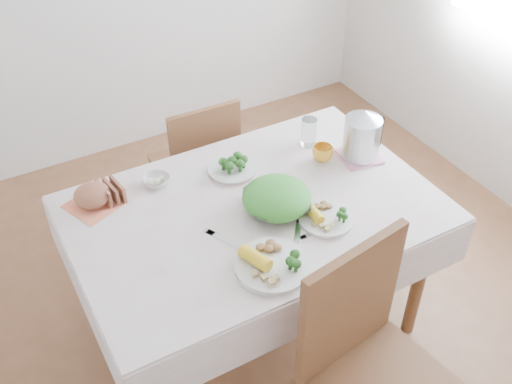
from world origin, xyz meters
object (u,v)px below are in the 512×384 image
salad_bowl (277,204)px  dinner_plate_left (272,266)px  dinner_plate_right (326,219)px  electric_kettle (362,136)px  dining_table (254,271)px  chair_far (194,160)px  yellow_mug (323,153)px

salad_bowl → dinner_plate_left: 0.33m
dinner_plate_right → electric_kettle: electric_kettle is taller
dining_table → chair_far: chair_far is taller
electric_kettle → dinner_plate_left: bearing=-158.2°
electric_kettle → chair_far: bearing=117.0°
chair_far → salad_bowl: size_ratio=3.32×
dinner_plate_right → electric_kettle: size_ratio=0.96×
yellow_mug → electric_kettle: bearing=-23.7°
chair_far → dinner_plate_left: bearing=81.7°
yellow_mug → electric_kettle: electric_kettle is taller
dining_table → salad_bowl: 0.43m
chair_far → electric_kettle: bearing=126.1°
dinner_plate_right → electric_kettle: 0.49m
dinner_plate_left → dinner_plate_right: size_ratio=1.26×
electric_kettle → dinner_plate_right: bearing=-151.3°
salad_bowl → yellow_mug: bearing=28.8°
salad_bowl → electric_kettle: (0.52, 0.13, 0.09)m
dinner_plate_left → electric_kettle: (0.70, 0.40, 0.11)m
dining_table → electric_kettle: (0.59, 0.07, 0.51)m
salad_bowl → dinner_plate_right: salad_bowl is taller
dinner_plate_left → dinner_plate_right: 0.34m
salad_bowl → dinner_plate_left: (-0.18, -0.27, -0.02)m
electric_kettle → yellow_mug: bearing=148.2°
dinner_plate_left → electric_kettle: size_ratio=1.21×
yellow_mug → dinner_plate_right: bearing=-122.1°
chair_far → dinner_plate_left: size_ratio=3.09×
salad_bowl → electric_kettle: bearing=14.0°
dining_table → dinner_plate_left: size_ratio=4.92×
chair_far → yellow_mug: (0.36, -0.66, 0.33)m
yellow_mug → electric_kettle: size_ratio=0.40×
electric_kettle → salad_bowl: bearing=-174.1°
salad_bowl → dinner_plate_right: 0.21m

